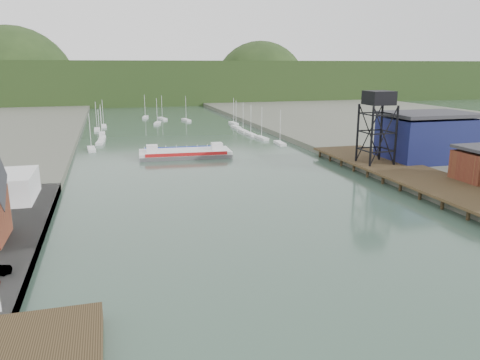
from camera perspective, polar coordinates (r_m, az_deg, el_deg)
ground at (r=46.63m, az=16.17°, el=-17.29°), size 600.00×600.00×0.00m
east_pier at (r=100.67m, az=20.87°, el=0.45°), size 14.00×70.00×2.45m
lift_tower at (r=108.16m, az=16.55°, el=9.05°), size 6.50×6.50×16.00m
blue_shed at (r=119.26m, az=21.90°, el=4.87°), size 20.50×14.50×11.30m
marina_sailboats at (r=174.88m, az=-8.24°, el=6.08°), size 57.71×92.65×0.90m
distant_hills at (r=335.52m, az=-12.79°, el=11.28°), size 500.00×120.00×80.00m
chain_ferry at (r=124.54m, az=-6.71°, el=3.28°), size 24.29×11.01×3.42m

